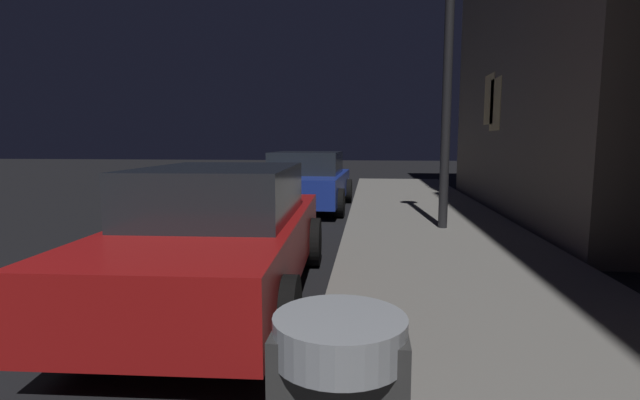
{
  "coord_description": "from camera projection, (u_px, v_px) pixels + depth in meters",
  "views": [
    {
      "loc": [
        4.44,
        -1.44,
        1.7
      ],
      "look_at": [
        4.1,
        1.71,
        1.3
      ],
      "focal_mm": 26.1,
      "sensor_mm": 36.0,
      "label": 1
    }
  ],
  "objects": [
    {
      "name": "street_lamp",
      "position": [
        449.0,
        16.0,
        7.94
      ],
      "size": [
        0.44,
        0.44,
        5.55
      ],
      "color": "black",
      "rests_on": "sidewalk"
    },
    {
      "name": "car_red",
      "position": [
        222.0,
        234.0,
        5.02
      ],
      "size": [
        2.1,
        4.47,
        1.43
      ],
      "color": "maroon",
      "rests_on": "ground"
    },
    {
      "name": "car_blue",
      "position": [
        307.0,
        181.0,
        11.73
      ],
      "size": [
        2.19,
        4.17,
        1.43
      ],
      "color": "navy",
      "rests_on": "ground"
    }
  ]
}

